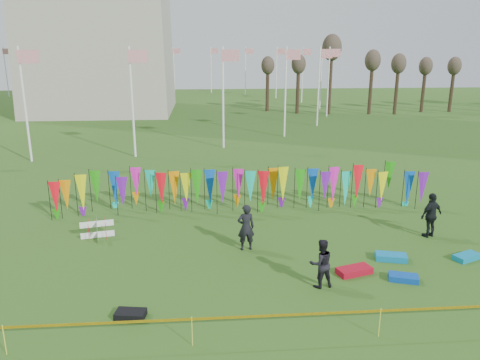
{
  "coord_description": "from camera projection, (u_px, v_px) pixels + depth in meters",
  "views": [
    {
      "loc": [
        -1.65,
        -13.82,
        7.89
      ],
      "look_at": [
        -0.06,
        6.0,
        2.25
      ],
      "focal_mm": 35.0,
      "sensor_mm": 36.0,
      "label": 1
    }
  ],
  "objects": [
    {
      "name": "ground",
      "position": [
        256.0,
        294.0,
        15.54
      ],
      "size": [
        160.0,
        160.0,
        0.0
      ],
      "primitive_type": "plane",
      "color": "#2A5217",
      "rests_on": "ground"
    },
    {
      "name": "flagpole_ring",
      "position": [
        105.0,
        79.0,
        59.41
      ],
      "size": [
        57.4,
        56.16,
        8.0
      ],
      "color": "white",
      "rests_on": "ground"
    },
    {
      "name": "banner_row",
      "position": [
        243.0,
        187.0,
        23.3
      ],
      "size": [
        18.64,
        0.64,
        2.08
      ],
      "color": "black",
      "rests_on": "ground"
    },
    {
      "name": "caution_tape_near",
      "position": [
        259.0,
        318.0,
        12.77
      ],
      "size": [
        26.0,
        0.02,
        0.9
      ],
      "color": "#EDB804",
      "rests_on": "ground"
    },
    {
      "name": "tree_line",
      "position": [
        471.0,
        62.0,
        58.5
      ],
      "size": [
        53.92,
        1.92,
        7.84
      ],
      "color": "#3D2E1E",
      "rests_on": "ground"
    },
    {
      "name": "box_kite",
      "position": [
        97.0,
        229.0,
        20.0
      ],
      "size": [
        0.71,
        0.71,
        0.79
      ],
      "rotation": [
        0.0,
        0.0,
        0.22
      ],
      "color": "#B50D29",
      "rests_on": "ground"
    },
    {
      "name": "person_left",
      "position": [
        246.0,
        227.0,
        18.7
      ],
      "size": [
        0.76,
        0.6,
        1.92
      ],
      "primitive_type": "imported",
      "rotation": [
        0.0,
        0.0,
        3.27
      ],
      "color": "black",
      "rests_on": "ground"
    },
    {
      "name": "person_mid",
      "position": [
        321.0,
        263.0,
        15.8
      ],
      "size": [
        0.91,
        0.66,
        1.72
      ],
      "primitive_type": "imported",
      "rotation": [
        0.0,
        0.0,
        3.32
      ],
      "color": "black",
      "rests_on": "ground"
    },
    {
      "name": "person_right",
      "position": [
        431.0,
        215.0,
        19.99
      ],
      "size": [
        1.32,
        1.06,
        1.96
      ],
      "primitive_type": "imported",
      "rotation": [
        0.0,
        0.0,
        3.55
      ],
      "color": "black",
      "rests_on": "ground"
    },
    {
      "name": "kite_bag_turquoise",
      "position": [
        391.0,
        257.0,
        18.01
      ],
      "size": [
        1.28,
        0.86,
        0.23
      ],
      "primitive_type": "cube",
      "rotation": [
        0.0,
        0.0,
        -0.26
      ],
      "color": "#0C7AB9",
      "rests_on": "ground"
    },
    {
      "name": "kite_bag_blue",
      "position": [
        403.0,
        278.0,
        16.41
      ],
      "size": [
        1.11,
        0.81,
        0.21
      ],
      "primitive_type": "cube",
      "rotation": [
        0.0,
        0.0,
        -0.33
      ],
      "color": "#0B46B4",
      "rests_on": "ground"
    },
    {
      "name": "kite_bag_red",
      "position": [
        354.0,
        271.0,
        16.91
      ],
      "size": [
        1.38,
        0.93,
        0.23
      ],
      "primitive_type": "cube",
      "rotation": [
        0.0,
        0.0,
        0.3
      ],
      "color": "#AD0B1F",
      "rests_on": "ground"
    },
    {
      "name": "kite_bag_black",
      "position": [
        131.0,
        314.0,
        14.16
      ],
      "size": [
        0.97,
        0.66,
        0.21
      ],
      "primitive_type": "cube",
      "rotation": [
        0.0,
        0.0,
        -0.16
      ],
      "color": "black",
      "rests_on": "ground"
    },
    {
      "name": "kite_bag_teal",
      "position": [
        467.0,
        257.0,
        18.05
      ],
      "size": [
        1.19,
        0.9,
        0.21
      ],
      "primitive_type": "cube",
      "rotation": [
        0.0,
        0.0,
        0.41
      ],
      "color": "#0C7FAB",
      "rests_on": "ground"
    }
  ]
}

